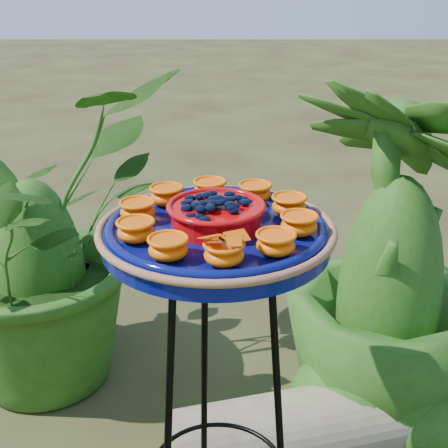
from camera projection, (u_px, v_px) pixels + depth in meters
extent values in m
torus|color=black|center=(216.00, 251.00, 1.13)|extent=(0.28, 0.28, 0.01)
cylinder|color=black|center=(204.00, 386.00, 1.40)|extent=(0.03, 0.08, 0.80)
cylinder|color=black|center=(280.00, 439.00, 1.25)|extent=(0.08, 0.04, 0.80)
cylinder|color=#070D55|center=(216.00, 236.00, 1.11)|extent=(0.49, 0.49, 0.04)
torus|color=#9C6746|center=(216.00, 228.00, 1.11)|extent=(0.43, 0.43, 0.01)
torus|color=#070D55|center=(216.00, 226.00, 1.11)|extent=(0.39, 0.39, 0.02)
cylinder|color=#B50608|center=(216.00, 217.00, 1.10)|extent=(0.19, 0.19, 0.04)
torus|color=#B50608|center=(216.00, 206.00, 1.09)|extent=(0.18, 0.18, 0.01)
ellipsoid|color=black|center=(216.00, 203.00, 1.09)|extent=(0.14, 0.14, 0.03)
ellipsoid|color=#FF6C02|center=(289.00, 207.00, 1.16)|extent=(0.06, 0.06, 0.03)
cylinder|color=orange|center=(289.00, 199.00, 1.15)|extent=(0.06, 0.06, 0.01)
ellipsoid|color=#FF6C02|center=(255.00, 194.00, 1.22)|extent=(0.06, 0.06, 0.03)
cylinder|color=orange|center=(255.00, 186.00, 1.21)|extent=(0.06, 0.06, 0.01)
ellipsoid|color=#FF6C02|center=(210.00, 191.00, 1.24)|extent=(0.06, 0.06, 0.03)
cylinder|color=orange|center=(210.00, 183.00, 1.23)|extent=(0.06, 0.06, 0.01)
ellipsoid|color=#FF6C02|center=(167.00, 197.00, 1.20)|extent=(0.06, 0.06, 0.03)
cylinder|color=orange|center=(166.00, 189.00, 1.20)|extent=(0.06, 0.06, 0.01)
ellipsoid|color=#FF6C02|center=(138.00, 212.00, 1.13)|extent=(0.06, 0.06, 0.03)
cylinder|color=orange|center=(137.00, 204.00, 1.12)|extent=(0.06, 0.06, 0.01)
ellipsoid|color=#FF6C02|center=(136.00, 232.00, 1.05)|extent=(0.06, 0.06, 0.03)
cylinder|color=orange|center=(135.00, 224.00, 1.04)|extent=(0.06, 0.06, 0.01)
ellipsoid|color=#FF6C02|center=(168.00, 250.00, 0.99)|extent=(0.06, 0.06, 0.03)
cylinder|color=orange|center=(168.00, 241.00, 0.98)|extent=(0.06, 0.06, 0.01)
ellipsoid|color=#FF6C02|center=(224.00, 255.00, 0.97)|extent=(0.06, 0.06, 0.03)
cylinder|color=orange|center=(224.00, 246.00, 0.96)|extent=(0.06, 0.06, 0.01)
ellipsoid|color=#FF6C02|center=(276.00, 245.00, 1.00)|extent=(0.06, 0.06, 0.03)
cylinder|color=orange|center=(276.00, 236.00, 0.99)|extent=(0.06, 0.06, 0.01)
ellipsoid|color=#FF6C02|center=(299.00, 226.00, 1.07)|extent=(0.06, 0.06, 0.03)
cylinder|color=orange|center=(299.00, 218.00, 1.07)|extent=(0.06, 0.06, 0.01)
cylinder|color=black|center=(224.00, 241.00, 0.96)|extent=(0.02, 0.02, 0.00)
cube|color=orange|center=(211.00, 236.00, 0.96)|extent=(0.04, 0.04, 0.01)
cube|color=orange|center=(237.00, 236.00, 0.96)|extent=(0.04, 0.04, 0.01)
cylinder|color=tan|center=(298.00, 432.00, 1.68)|extent=(0.72, 0.40, 0.23)
imported|color=#254B14|center=(35.00, 236.00, 1.94)|extent=(1.07, 1.13, 0.98)
imported|color=#254B14|center=(393.00, 264.00, 1.71)|extent=(0.81, 0.81, 1.03)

